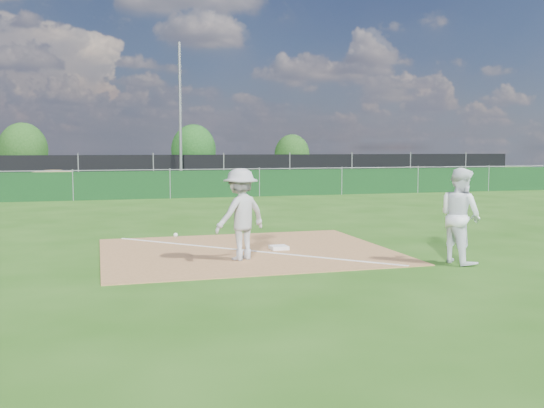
% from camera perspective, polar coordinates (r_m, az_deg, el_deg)
% --- Properties ---
extents(ground, '(90.00, 90.00, 0.00)m').
position_cam_1_polar(ground, '(21.68, -8.04, -0.54)').
color(ground, '#214F10').
rests_on(ground, ground).
extents(infield_dirt, '(6.00, 5.00, 0.02)m').
position_cam_1_polar(infield_dirt, '(12.90, -2.40, -4.45)').
color(infield_dirt, '#99683D').
rests_on(infield_dirt, ground).
extents(foul_line, '(5.01, 5.01, 0.01)m').
position_cam_1_polar(foul_line, '(12.90, -2.40, -4.38)').
color(foul_line, white).
rests_on(foul_line, infield_dirt).
extents(green_fence, '(44.00, 0.05, 1.20)m').
position_cam_1_polar(green_fence, '(26.57, -9.57, 1.81)').
color(green_fence, black).
rests_on(green_fence, ground).
extents(dirt_mound, '(3.38, 2.60, 1.17)m').
position_cam_1_polar(dirt_mound, '(29.97, -19.89, 1.93)').
color(dirt_mound, olive).
rests_on(dirt_mound, ground).
extents(black_fence, '(46.00, 0.04, 1.80)m').
position_cam_1_polar(black_fence, '(34.51, -11.10, 3.07)').
color(black_fence, black).
rests_on(black_fence, ground).
extents(parking_lot, '(46.00, 9.00, 0.01)m').
position_cam_1_polar(parking_lot, '(39.53, -11.71, 2.04)').
color(parking_lot, black).
rests_on(parking_lot, ground).
extents(light_pole, '(0.16, 0.16, 8.00)m').
position_cam_1_polar(light_pole, '(34.40, -8.63, 8.27)').
color(light_pole, slate).
rests_on(light_pole, ground).
extents(first_base, '(0.37, 0.37, 0.08)m').
position_cam_1_polar(first_base, '(13.05, 0.65, -4.11)').
color(first_base, white).
rests_on(first_base, infield_dirt).
extents(play_at_first, '(2.00, 1.11, 1.78)m').
position_cam_1_polar(play_at_first, '(11.77, -2.97, -0.97)').
color(play_at_first, '#BBBBBE').
rests_on(play_at_first, infield_dirt).
extents(runner, '(0.82, 0.98, 1.82)m').
position_cam_1_polar(runner, '(12.02, 17.29, -1.07)').
color(runner, white).
rests_on(runner, ground).
extents(car_left, '(4.41, 2.97, 1.39)m').
position_cam_1_polar(car_left, '(39.06, -22.29, 2.74)').
color(car_left, '#B4B7BC').
rests_on(car_left, parking_lot).
extents(car_mid, '(5.10, 2.79, 1.60)m').
position_cam_1_polar(car_mid, '(38.22, -14.99, 3.06)').
color(car_mid, '#111833').
rests_on(car_mid, parking_lot).
extents(car_right, '(5.39, 3.65, 1.45)m').
position_cam_1_polar(car_right, '(39.65, -3.28, 3.21)').
color(car_right, black).
rests_on(car_right, parking_lot).
extents(tree_left, '(3.30, 3.30, 3.91)m').
position_cam_1_polar(tree_left, '(45.10, -22.39, 4.70)').
color(tree_left, '#382316').
rests_on(tree_left, ground).
extents(tree_mid, '(3.31, 3.31, 3.92)m').
position_cam_1_polar(tree_mid, '(45.51, -7.40, 5.06)').
color(tree_mid, '#382316').
rests_on(tree_mid, ground).
extents(tree_right, '(2.72, 2.72, 3.22)m').
position_cam_1_polar(tree_right, '(47.08, 1.90, 4.67)').
color(tree_right, '#382316').
rests_on(tree_right, ground).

